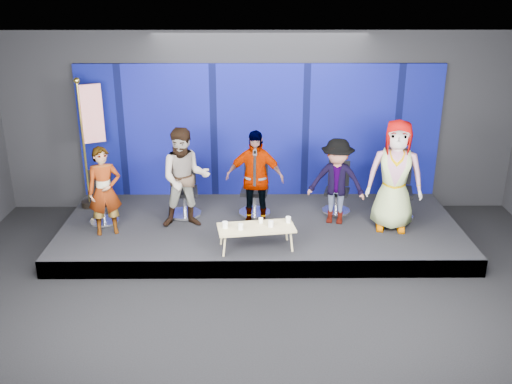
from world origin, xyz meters
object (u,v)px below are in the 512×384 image
chair_c (255,196)px  chair_e (396,197)px  panelist_b (185,178)px  flag_stand (90,140)px  panelist_c (255,179)px  mug_a (225,225)px  panelist_d (337,181)px  mug_e (288,220)px  chair_d (337,196)px  mug_c (261,220)px  chair_a (103,206)px  panelist_a (105,191)px  mug_d (271,224)px  panelist_e (395,176)px  coffee_table (256,228)px  chair_b (184,196)px  mug_b (241,227)px

chair_c → chair_e: (2.55, -0.19, 0.04)m
panelist_b → flag_stand: (-1.83, 0.96, 0.42)m
panelist_c → mug_a: bearing=-108.7°
panelist_b → panelist_d: 2.63m
chair_e → mug_a: (-3.03, -1.31, 0.04)m
panelist_c → mug_e: size_ratio=17.20×
chair_e → flag_stand: size_ratio=0.48×
chair_c → chair_d: 1.52m
panelist_b → mug_a: 1.27m
panelist_d → chair_d: bearing=93.3°
chair_e → mug_c: (-2.46, -1.11, 0.03)m
chair_e → mug_a: bearing=-145.1°
panelist_c → mug_e: panelist_c is taller
panelist_d → mug_c: panelist_d is taller
panelist_d → chair_a: bearing=-165.9°
panelist_c → panelist_d: size_ratio=1.11×
panelist_b → mug_e: (1.73, -0.74, -0.46)m
panelist_a → panelist_b: (1.32, 0.30, 0.12)m
panelist_b → mug_d: size_ratio=17.62×
panelist_e → panelist_d: bearing=176.7°
panelist_e → mug_c: bearing=-152.8°
chair_d → mug_c: 1.99m
chair_d → mug_e: chair_d is taller
coffee_table → mug_c: (0.08, 0.15, 0.07)m
panelist_a → mug_e: bearing=-25.9°
chair_a → panelist_a: bearing=-86.0°
chair_b → panelist_c: 1.45m
chair_a → panelist_d: size_ratio=0.61×
mug_c → flag_stand: size_ratio=0.03×
mug_b → mug_c: bearing=38.5°
mug_a → flag_stand: size_ratio=0.04×
chair_d → coffee_table: 2.15m
flag_stand → chair_e: bearing=-33.1°
panelist_b → mug_c: size_ratio=20.60×
chair_b → mug_c: bearing=-48.9°
chair_b → chair_d: size_ratio=1.15×
panelist_b → mug_b: panelist_b is taller
chair_a → panelist_c: panelist_c is taller
chair_a → chair_e: (5.25, 0.19, 0.08)m
panelist_a → chair_b: panelist_a is taller
chair_c → mug_c: 1.31m
panelist_b → panelist_c: bearing=-4.8°
chair_c → mug_b: bearing=-91.5°
chair_d → chair_e: 1.06m
mug_d → mug_e: size_ratio=1.00×
chair_d → panelist_d: 0.68m
mug_e → chair_b: bearing=145.8°
chair_c → mug_c: size_ratio=12.36×
mug_a → panelist_e: bearing=16.2°
panelist_e → mug_b: panelist_e is taller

